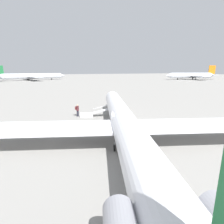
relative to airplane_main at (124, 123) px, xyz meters
The scene contains 7 objects.
ground_plane 2.02m from the airplane_main, 23.01° to the right, with size 600.00×600.00×0.00m, color gray.
airplane_main is the anchor object (origin of this frame).
airplane_far_center 117.36m from the airplane_main, ahead, with size 34.65×44.84×9.36m.
airplane_far_left 126.88m from the airplane_main, 53.47° to the right, with size 29.97×39.04×10.03m.
boarding_stairs 10.17m from the airplane_main, ahead, with size 2.49×4.09×1.57m.
passenger 10.99m from the airplane_main, ahead, with size 0.45×0.57×1.74m.
traffic_cone_near_stairs 9.50m from the airplane_main, 31.14° to the left, with size 0.43×0.43×0.47m.
Camera 1 is at (-13.84, 8.22, 6.43)m, focal length 28.00 mm.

